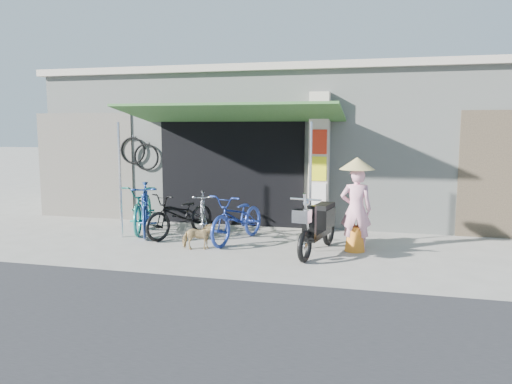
% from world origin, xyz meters
% --- Properties ---
extents(ground, '(80.00, 80.00, 0.00)m').
position_xyz_m(ground, '(0.00, 0.00, 0.00)').
color(ground, '#9F9A90').
rests_on(ground, ground).
extents(road_strip, '(80.00, 6.00, 0.01)m').
position_xyz_m(road_strip, '(0.00, -4.50, 0.01)').
color(road_strip, '#303133').
rests_on(road_strip, ground).
extents(bicycle_shop, '(12.30, 5.30, 3.66)m').
position_xyz_m(bicycle_shop, '(-0.00, 5.09, 1.83)').
color(bicycle_shop, '#A6ABA3').
rests_on(bicycle_shop, ground).
extents(shop_pillar, '(0.42, 0.44, 3.00)m').
position_xyz_m(shop_pillar, '(0.85, 2.45, 1.50)').
color(shop_pillar, beige).
rests_on(shop_pillar, ground).
extents(awning, '(4.60, 1.88, 2.72)m').
position_xyz_m(awning, '(-0.90, 1.63, 2.51)').
color(awning, '#2E5B29').
rests_on(awning, ground).
extents(neighbour_left, '(2.60, 0.06, 2.60)m').
position_xyz_m(neighbour_left, '(-5.00, 2.59, 1.30)').
color(neighbour_left, '#6B665B').
rests_on(neighbour_left, ground).
extents(bike_teal, '(1.24, 2.07, 1.03)m').
position_xyz_m(bike_teal, '(-2.87, 1.47, 0.51)').
color(bike_teal, '#17685B').
rests_on(bike_teal, ground).
extents(bike_blue, '(1.22, 1.86, 1.09)m').
position_xyz_m(bike_blue, '(-2.65, 1.13, 0.54)').
color(bike_blue, navy).
rests_on(bike_blue, ground).
extents(bike_black, '(1.33, 1.86, 0.93)m').
position_xyz_m(bike_black, '(-1.82, 1.07, 0.46)').
color(bike_black, black).
rests_on(bike_black, ground).
extents(bike_silver, '(0.90, 1.54, 0.90)m').
position_xyz_m(bike_silver, '(-1.49, 1.48, 0.45)').
color(bike_silver, '#9A9B9F').
rests_on(bike_silver, ground).
extents(bike_navy, '(1.09, 1.96, 0.97)m').
position_xyz_m(bike_navy, '(-0.55, 0.93, 0.49)').
color(bike_navy, navy).
rests_on(bike_navy, ground).
extents(street_dog, '(0.65, 0.47, 0.50)m').
position_xyz_m(street_dog, '(-1.08, 0.13, 0.25)').
color(street_dog, '#A57757').
rests_on(street_dog, ground).
extents(moped, '(0.65, 1.90, 1.09)m').
position_xyz_m(moped, '(1.10, 0.46, 0.49)').
color(moped, black).
rests_on(moped, ground).
extents(nun, '(0.64, 0.64, 1.72)m').
position_xyz_m(nun, '(1.74, 0.75, 0.86)').
color(nun, '#F4A4B9').
rests_on(nun, ground).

